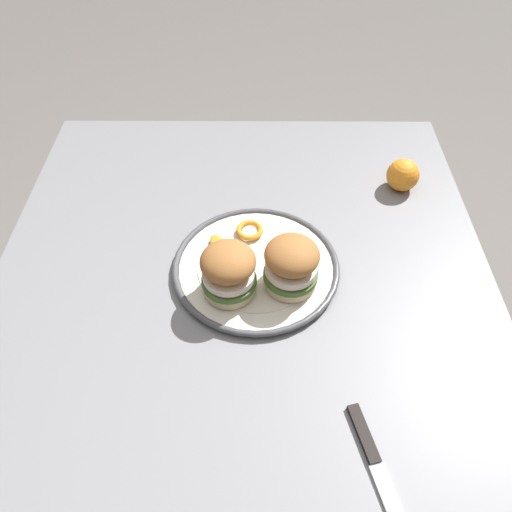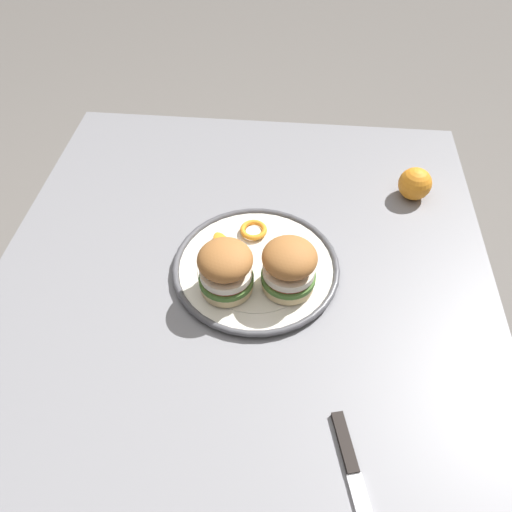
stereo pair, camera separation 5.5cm
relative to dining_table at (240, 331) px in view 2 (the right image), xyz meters
name	(u,v)px [view 2 (the right image)]	position (x,y,z in m)	size (l,w,h in m)	color
ground_plane	(245,451)	(0.00, 0.00, -0.62)	(8.00, 8.00, 0.00)	slate
dining_table	(240,331)	(0.00, 0.00, 0.00)	(1.16, 0.95, 0.72)	gray
dinner_plate	(256,267)	(0.07, -0.02, 0.11)	(0.32, 0.32, 0.02)	silver
sandwich_half_left	(289,266)	(0.03, -0.09, 0.17)	(0.11, 0.11, 0.10)	beige
sandwich_half_right	(226,269)	(0.01, 0.02, 0.17)	(0.10, 0.10, 0.10)	beige
orange_peel_curled	(253,230)	(0.16, -0.01, 0.12)	(0.06, 0.06, 0.01)	orange
orange_peel_strip_long	(293,248)	(0.12, -0.09, 0.12)	(0.08, 0.07, 0.01)	orange
orange_peel_strip_short	(223,244)	(0.11, 0.04, 0.12)	(0.08, 0.06, 0.01)	orange
whole_orange	(415,184)	(0.32, -0.34, 0.13)	(0.07, 0.07, 0.07)	orange
table_knife	(354,477)	(-0.29, -0.20, 0.10)	(0.22, 0.07, 0.01)	silver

